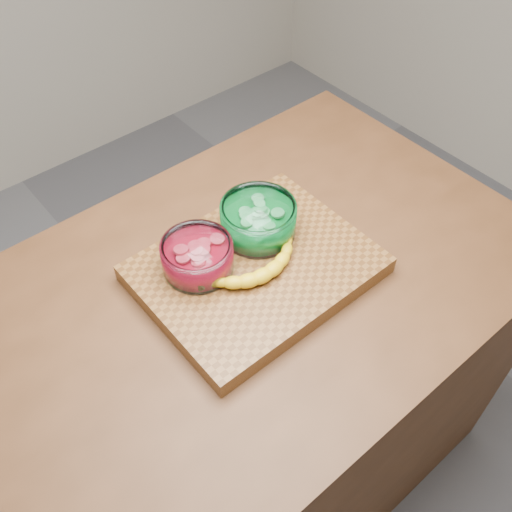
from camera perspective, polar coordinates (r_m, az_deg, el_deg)
ground at (r=1.95m, az=0.00°, el=-19.18°), size 3.50×3.50×0.00m
counter at (r=1.54m, az=0.00°, el=-12.73°), size 1.20×0.80×0.90m
cutting_board at (r=1.16m, az=0.00°, el=-1.32°), size 0.45×0.35×0.04m
bowl_red at (r=1.11m, az=-5.88°, el=-0.07°), size 0.14×0.14×0.07m
bowl_green at (r=1.17m, az=0.23°, el=3.64°), size 0.16×0.16×0.07m
banana at (r=1.12m, az=-0.18°, el=-0.81°), size 0.24×0.12×0.03m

